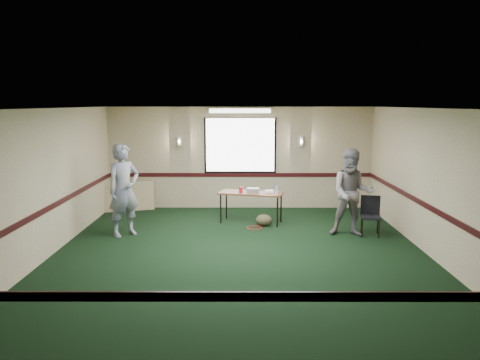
{
  "coord_description": "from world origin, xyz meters",
  "views": [
    {
      "loc": [
        0.02,
        -8.36,
        2.79
      ],
      "look_at": [
        0.0,
        1.3,
        1.2
      ],
      "focal_mm": 35.0,
      "sensor_mm": 36.0,
      "label": 1
    }
  ],
  "objects_px": {
    "folding_table": "(251,194)",
    "conference_chair": "(370,212)",
    "projector": "(253,190)",
    "person_left": "(124,190)",
    "person_right": "(352,193)"
  },
  "relations": [
    {
      "from": "person_left",
      "to": "person_right",
      "type": "relative_size",
      "value": 1.06
    },
    {
      "from": "projector",
      "to": "person_right",
      "type": "xyz_separation_m",
      "value": [
        2.06,
        -1.08,
        0.15
      ]
    },
    {
      "from": "folding_table",
      "to": "conference_chair",
      "type": "bearing_deg",
      "value": -6.65
    },
    {
      "from": "projector",
      "to": "person_left",
      "type": "xyz_separation_m",
      "value": [
        -2.75,
        -1.07,
        0.2
      ]
    },
    {
      "from": "folding_table",
      "to": "conference_chair",
      "type": "distance_m",
      "value": 2.73
    },
    {
      "from": "projector",
      "to": "conference_chair",
      "type": "relative_size",
      "value": 0.34
    },
    {
      "from": "folding_table",
      "to": "conference_chair",
      "type": "height_order",
      "value": "conference_chair"
    },
    {
      "from": "conference_chair",
      "to": "person_left",
      "type": "xyz_separation_m",
      "value": [
        -5.24,
        -0.07,
        0.49
      ]
    },
    {
      "from": "person_left",
      "to": "projector",
      "type": "bearing_deg",
      "value": -21.73
    },
    {
      "from": "projector",
      "to": "conference_chair",
      "type": "xyz_separation_m",
      "value": [
        2.48,
        -1.0,
        -0.29
      ]
    },
    {
      "from": "conference_chair",
      "to": "person_right",
      "type": "xyz_separation_m",
      "value": [
        -0.43,
        -0.08,
        0.44
      ]
    },
    {
      "from": "folding_table",
      "to": "person_left",
      "type": "relative_size",
      "value": 0.8
    },
    {
      "from": "projector",
      "to": "person_left",
      "type": "bearing_deg",
      "value": -155.69
    },
    {
      "from": "projector",
      "to": "person_left",
      "type": "relative_size",
      "value": 0.15
    },
    {
      "from": "projector",
      "to": "folding_table",
      "type": "bearing_deg",
      "value": -169.92
    }
  ]
}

